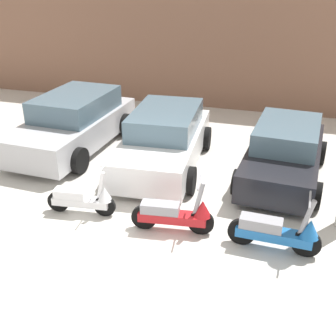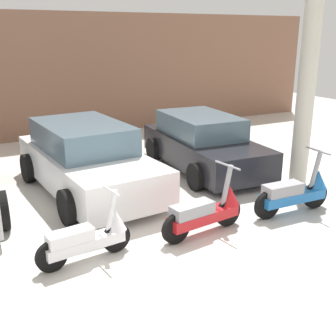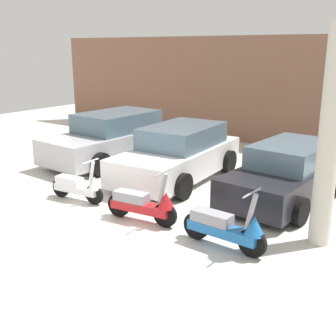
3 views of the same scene
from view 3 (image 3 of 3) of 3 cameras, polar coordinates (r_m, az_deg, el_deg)
The scene contains 9 objects.
ground_plane at distance 8.36m, azimuth -9.18°, elevation -7.48°, with size 28.00×28.00×0.00m, color silver.
wall_back at distance 14.78m, azimuth 14.11°, elevation 9.92°, with size 19.60×0.12×3.69m, color #845B47.
scooter_front_left at distance 9.53m, azimuth -11.97°, elevation -2.40°, with size 1.41×0.51×0.98m.
scooter_front_right at distance 8.20m, azimuth -3.26°, elevation -4.84°, with size 1.55×0.56×1.08m.
scooter_front_center at distance 7.21m, azimuth 7.99°, elevation -7.92°, with size 1.60×0.57×1.11m.
car_rear_left at distance 12.75m, azimuth -7.45°, elevation 4.08°, with size 2.21×4.33×1.44m.
car_rear_center at distance 10.84m, azimuth 1.48°, elevation 1.91°, with size 2.18×4.16×1.38m.
car_rear_right at distance 9.73m, azimuth 15.99°, elevation -0.69°, with size 2.00×3.83×1.27m.
support_column_side at distance 7.40m, azimuth 20.99°, elevation 3.59°, with size 0.36×0.36×3.69m, color beige.
Camera 3 is at (5.51, -5.34, 3.31)m, focal length 45.00 mm.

